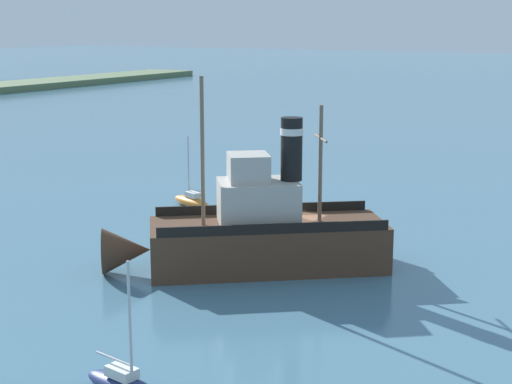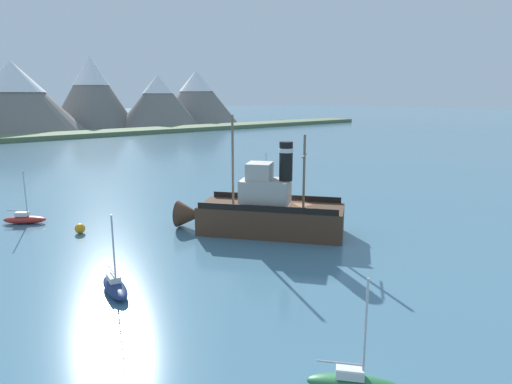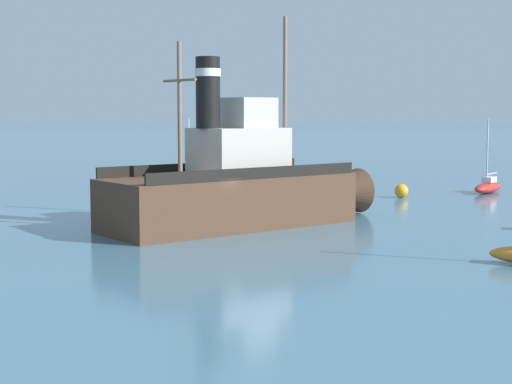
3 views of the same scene
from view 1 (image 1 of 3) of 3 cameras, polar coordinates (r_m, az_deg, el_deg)
The scene contains 3 objects.
ground_plane at distance 42.07m, azimuth 2.86°, elevation -5.00°, with size 600.00×600.00×0.00m, color #477289.
old_tugboat at distance 40.25m, azimuth -0.01°, elevation -3.07°, with size 11.62×13.36×9.90m.
sailboat_orange at distance 54.21m, azimuth -4.71°, elevation -0.64°, with size 2.34×3.95×4.90m.
Camera 1 is at (-35.48, -18.89, 12.42)m, focal length 55.00 mm.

